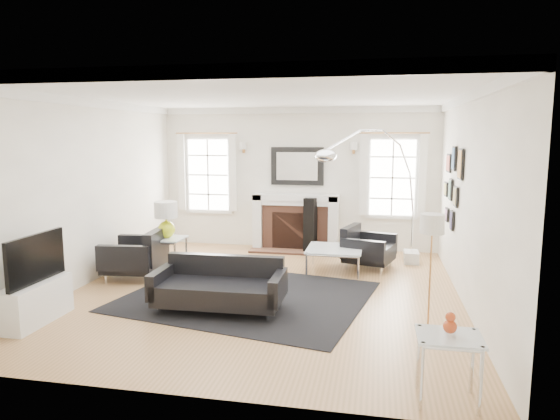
% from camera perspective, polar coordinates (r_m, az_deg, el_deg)
% --- Properties ---
extents(floor, '(6.00, 6.00, 0.00)m').
position_cam_1_polar(floor, '(7.35, -1.80, -9.32)').
color(floor, '#A27644').
rests_on(floor, ground).
extents(back_wall, '(5.50, 0.04, 2.80)m').
position_cam_1_polar(back_wall, '(9.98, 2.02, 3.61)').
color(back_wall, white).
rests_on(back_wall, floor).
extents(front_wall, '(5.50, 0.04, 2.80)m').
position_cam_1_polar(front_wall, '(4.22, -11.05, -3.24)').
color(front_wall, white).
rests_on(front_wall, floor).
extents(left_wall, '(0.04, 6.00, 2.80)m').
position_cam_1_polar(left_wall, '(8.12, -21.15, 1.93)').
color(left_wall, white).
rests_on(left_wall, floor).
extents(right_wall, '(0.04, 6.00, 2.80)m').
position_cam_1_polar(right_wall, '(6.97, 20.76, 0.96)').
color(right_wall, white).
rests_on(right_wall, floor).
extents(ceiling, '(5.50, 6.00, 0.02)m').
position_cam_1_polar(ceiling, '(7.02, -1.91, 13.00)').
color(ceiling, white).
rests_on(ceiling, back_wall).
extents(crown_molding, '(5.50, 6.00, 0.12)m').
position_cam_1_polar(crown_molding, '(7.02, -1.91, 12.52)').
color(crown_molding, white).
rests_on(crown_molding, back_wall).
extents(fireplace, '(1.70, 0.69, 1.11)m').
position_cam_1_polar(fireplace, '(9.88, 1.80, -1.45)').
color(fireplace, white).
rests_on(fireplace, floor).
extents(mantel_mirror, '(1.05, 0.07, 0.75)m').
position_cam_1_polar(mantel_mirror, '(9.92, 1.98, 5.02)').
color(mantel_mirror, black).
rests_on(mantel_mirror, back_wall).
extents(window_left, '(1.24, 0.15, 1.62)m').
position_cam_1_polar(window_left, '(10.38, -8.19, 4.04)').
color(window_left, white).
rests_on(window_left, back_wall).
extents(window_right, '(1.24, 0.15, 1.62)m').
position_cam_1_polar(window_right, '(9.80, 12.73, 3.66)').
color(window_right, white).
rests_on(window_right, back_wall).
extents(gallery_wall, '(0.04, 1.73, 1.29)m').
position_cam_1_polar(gallery_wall, '(8.22, 19.10, 3.04)').
color(gallery_wall, black).
rests_on(gallery_wall, right_wall).
extents(tv_unit, '(0.35, 1.00, 1.09)m').
position_cam_1_polar(tv_unit, '(6.78, -26.15, -8.83)').
color(tv_unit, white).
rests_on(tv_unit, floor).
extents(area_rug, '(3.68, 3.26, 0.01)m').
position_cam_1_polar(area_rug, '(7.15, -3.75, -9.79)').
color(area_rug, black).
rests_on(area_rug, floor).
extents(sofa, '(1.70, 0.81, 0.55)m').
position_cam_1_polar(sofa, '(6.60, -6.87, -8.75)').
color(sofa, black).
rests_on(sofa, floor).
extents(armchair_left, '(0.94, 1.03, 0.64)m').
position_cam_1_polar(armchair_left, '(8.27, -15.91, -5.05)').
color(armchair_left, black).
rests_on(armchair_left, floor).
extents(armchair_right, '(0.97, 1.04, 0.58)m').
position_cam_1_polar(armchair_right, '(8.72, 9.79, -4.38)').
color(armchair_right, black).
rests_on(armchair_right, floor).
extents(coffee_table, '(0.90, 0.90, 0.40)m').
position_cam_1_polar(coffee_table, '(8.35, 6.25, -4.56)').
color(coffee_table, silver).
rests_on(coffee_table, floor).
extents(side_table_left, '(0.55, 0.55, 0.60)m').
position_cam_1_polar(side_table_left, '(8.34, -12.78, -3.86)').
color(side_table_left, silver).
rests_on(side_table_left, floor).
extents(nesting_table, '(0.54, 0.45, 0.59)m').
position_cam_1_polar(nesting_table, '(4.57, 18.73, -14.82)').
color(nesting_table, silver).
rests_on(nesting_table, floor).
extents(gourd_lamp, '(0.37, 0.37, 0.59)m').
position_cam_1_polar(gourd_lamp, '(8.25, -12.88, -0.80)').
color(gourd_lamp, '#CDDD1B').
rests_on(gourd_lamp, side_table_left).
extents(orange_vase, '(0.11, 0.11, 0.18)m').
position_cam_1_polar(orange_vase, '(4.49, 18.86, -12.23)').
color(orange_vase, '#B53C17').
rests_on(orange_vase, nesting_table).
extents(arc_floor_lamp, '(1.73, 1.60, 2.45)m').
position_cam_1_polar(arc_floor_lamp, '(8.42, 10.46, 2.05)').
color(arc_floor_lamp, silver).
rests_on(arc_floor_lamp, floor).
extents(stick_floor_lamp, '(0.28, 0.28, 1.37)m').
position_cam_1_polar(stick_floor_lamp, '(5.95, 17.00, -2.18)').
color(stick_floor_lamp, '#B4793E').
rests_on(stick_floor_lamp, floor).
extents(speaker_tower, '(0.25, 0.25, 1.07)m').
position_cam_1_polar(speaker_tower, '(9.63, 3.47, -1.78)').
color(speaker_tower, black).
rests_on(speaker_tower, floor).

